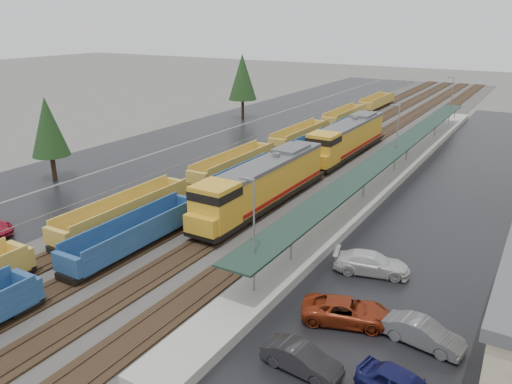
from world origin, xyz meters
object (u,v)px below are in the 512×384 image
locomotive_lead (261,184)px  parked_car_east_c (372,263)px  well_string_yellow (235,165)px  well_string_blue (200,204)px  locomotive_trail (346,139)px  parked_car_east_a (302,359)px  parked_car_east_b (346,311)px  parked_car_east_e (423,334)px

locomotive_lead → parked_car_east_c: locomotive_lead is taller
locomotive_lead → well_string_yellow: (-8.00, 7.74, -1.32)m
well_string_yellow → parked_car_east_c: well_string_yellow is taller
well_string_blue → locomotive_trail: bearing=80.9°
well_string_blue → parked_car_east_a: size_ratio=22.21×
locomotive_trail → parked_car_east_a: locomotive_trail is taller
parked_car_east_a → parked_car_east_b: parked_car_east_b is taller
locomotive_trail → parked_car_east_e: (17.62, -33.88, -1.74)m
parked_car_east_b → parked_car_east_e: parked_car_east_b is taller
locomotive_lead → parked_car_east_c: (12.62, -6.53, -1.70)m
locomotive_trail → well_string_blue: size_ratio=0.22×
locomotive_trail → well_string_yellow: size_ratio=0.18×
parked_car_east_a → parked_car_east_c: (-0.30, 11.59, 0.07)m
parked_car_east_a → parked_car_east_b: size_ratio=0.81×
locomotive_lead → locomotive_trail: bearing=90.0°
well_string_yellow → parked_car_east_e: bearing=-38.8°
well_string_blue → well_string_yellow: bearing=108.8°
well_string_yellow → parked_car_east_a: (20.92, -25.85, -0.45)m
well_string_yellow → locomotive_lead: bearing=-44.0°
locomotive_lead → well_string_blue: locomotive_lead is taller
locomotive_trail → well_string_yellow: bearing=-121.1°
locomotive_lead → locomotive_trail: 21.00m
parked_car_east_e → well_string_blue: bearing=76.3°
well_string_yellow → well_string_blue: size_ratio=1.25×
locomotive_trail → parked_car_east_c: 30.33m
locomotive_lead → parked_car_east_e: bearing=-36.2°
parked_car_east_a → locomotive_trail: bearing=23.0°
locomotive_trail → well_string_blue: 25.39m
parked_car_east_a → parked_car_east_e: 7.04m
well_string_yellow → parked_car_east_e: well_string_yellow is taller
well_string_yellow → parked_car_east_c: 25.07m
locomotive_trail → parked_car_east_b: locomotive_trail is taller
locomotive_lead → parked_car_east_e: size_ratio=4.74×
locomotive_lead → parked_car_east_c: size_ratio=3.94×
locomotive_lead → well_string_yellow: locomotive_lead is taller
well_string_yellow → parked_car_east_b: well_string_yellow is taller
parked_car_east_c → well_string_yellow: bearing=41.0°
well_string_blue → parked_car_east_b: bearing=-27.3°
well_string_yellow → parked_car_east_a: well_string_yellow is taller
locomotive_trail → well_string_yellow: locomotive_trail is taller
locomotive_trail → well_string_blue: (-4.00, -25.04, -1.32)m
locomotive_lead → parked_car_east_a: (12.92, -18.12, -1.77)m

